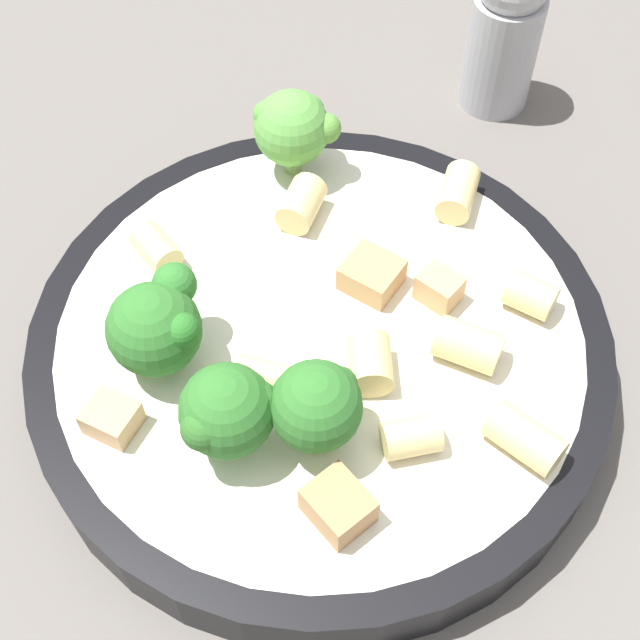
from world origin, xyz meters
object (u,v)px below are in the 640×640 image
(rigatoni_3, at_px, (301,204))
(rigatoni_7, at_px, (411,437))
(rigatoni_1, at_px, (525,438))
(rigatoni_5, at_px, (262,375))
(pepper_shaker, at_px, (505,29))
(chicken_chunk_1, at_px, (338,506))
(broccoli_floret_0, at_px, (293,127))
(chicken_chunk_0, at_px, (372,275))
(rigatoni_4, at_px, (370,363))
(pasta_bowl, at_px, (320,349))
(broccoli_floret_2, at_px, (315,406))
(rigatoni_2, at_px, (458,193))
(rigatoni_8, at_px, (468,345))
(rigatoni_0, at_px, (157,248))
(chicken_chunk_2, at_px, (439,288))
(broccoli_floret_1, at_px, (228,412))
(rigatoni_6, at_px, (531,296))
(broccoli_floret_3, at_px, (157,326))
(chicken_chunk_3, at_px, (112,418))

(rigatoni_3, distance_m, rigatoni_7, 0.13)
(rigatoni_1, distance_m, rigatoni_5, 0.10)
(pepper_shaker, bearing_deg, chicken_chunk_1, 162.66)
(broccoli_floret_0, relative_size, chicken_chunk_0, 1.90)
(rigatoni_4, relative_size, chicken_chunk_1, 0.99)
(chicken_chunk_1, bearing_deg, rigatoni_4, -10.78)
(pasta_bowl, height_order, broccoli_floret_2, broccoli_floret_2)
(rigatoni_2, relative_size, rigatoni_3, 1.11)
(broccoli_floret_0, relative_size, rigatoni_2, 1.62)
(rigatoni_8, bearing_deg, rigatoni_0, 70.14)
(rigatoni_1, bearing_deg, rigatoni_8, 24.32)
(rigatoni_3, relative_size, chicken_chunk_2, 1.38)
(rigatoni_4, bearing_deg, broccoli_floret_1, 121.91)
(broccoli_floret_0, xyz_separation_m, rigatoni_0, (-0.06, 0.06, -0.02))
(rigatoni_0, relative_size, rigatoni_6, 1.09)
(chicken_chunk_1, distance_m, pepper_shaker, 0.28)
(broccoli_floret_0, relative_size, rigatoni_0, 2.00)
(chicken_chunk_2, bearing_deg, rigatoni_8, -161.18)
(broccoli_floret_0, bearing_deg, broccoli_floret_3, 156.89)
(broccoli_floret_0, distance_m, rigatoni_5, 0.12)
(chicken_chunk_0, bearing_deg, broccoli_floret_2, 164.16)
(rigatoni_6, bearing_deg, chicken_chunk_0, 81.42)
(broccoli_floret_3, bearing_deg, rigatoni_3, -32.94)
(broccoli_floret_1, height_order, rigatoni_5, broccoli_floret_1)
(chicken_chunk_3, bearing_deg, rigatoni_3, -31.51)
(rigatoni_0, bearing_deg, broccoli_floret_2, -140.27)
(pasta_bowl, xyz_separation_m, broccoli_floret_3, (-0.02, 0.06, 0.04))
(rigatoni_2, xyz_separation_m, chicken_chunk_1, (-0.16, 0.05, -0.00))
(broccoli_floret_1, distance_m, rigatoni_8, 0.10)
(broccoli_floret_3, relative_size, rigatoni_6, 2.13)
(rigatoni_1, relative_size, chicken_chunk_2, 1.65)
(broccoli_floret_1, relative_size, rigatoni_5, 2.00)
(rigatoni_3, bearing_deg, rigatoni_6, -116.20)
(rigatoni_7, relative_size, chicken_chunk_2, 1.23)
(broccoli_floret_0, relative_size, rigatoni_7, 2.03)
(broccoli_floret_2, relative_size, rigatoni_5, 2.02)
(rigatoni_3, bearing_deg, broccoli_floret_3, 147.06)
(chicken_chunk_3, bearing_deg, rigatoni_7, -92.65)
(rigatoni_6, height_order, chicken_chunk_3, rigatoni_6)
(broccoli_floret_3, xyz_separation_m, chicken_chunk_3, (-0.03, 0.02, -0.02))
(rigatoni_0, relative_size, rigatoni_1, 0.75)
(rigatoni_8, xyz_separation_m, chicken_chunk_2, (0.03, 0.01, -0.00))
(rigatoni_5, bearing_deg, chicken_chunk_0, -39.88)
(broccoli_floret_0, relative_size, rigatoni_6, 2.18)
(broccoli_floret_3, bearing_deg, broccoli_floret_0, -23.11)
(rigatoni_1, xyz_separation_m, rigatoni_8, (0.04, 0.02, 0.00))
(rigatoni_2, bearing_deg, broccoli_floret_0, 74.29)
(rigatoni_8, xyz_separation_m, chicken_chunk_1, (-0.07, 0.05, -0.00))
(pasta_bowl, xyz_separation_m, chicken_chunk_3, (-0.05, 0.08, 0.02))
(rigatoni_5, xyz_separation_m, rigatoni_8, (0.02, -0.08, 0.00))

